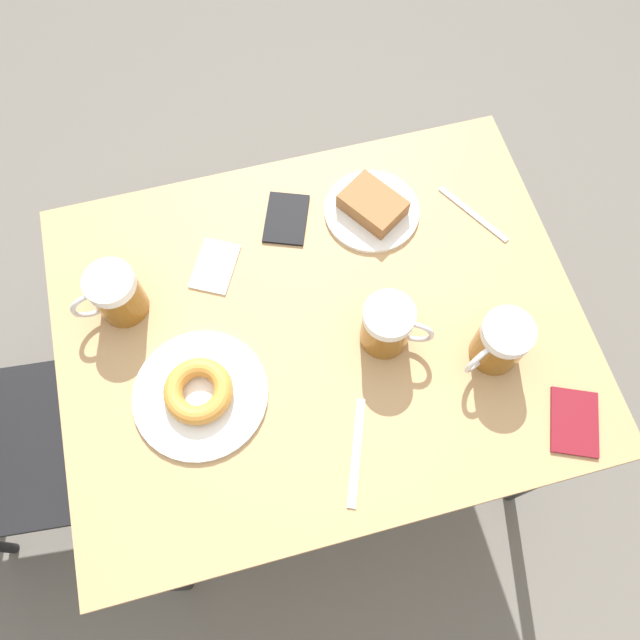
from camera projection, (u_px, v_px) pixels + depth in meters
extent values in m
plane|color=#666059|center=(320.00, 417.00, 1.95)|extent=(8.00, 8.00, 0.00)
cube|color=tan|center=(320.00, 327.00, 1.27)|extent=(0.82, 1.05, 0.03)
cylinder|color=black|center=(550.00, 475.00, 1.53)|extent=(0.04, 0.04, 0.73)
cylinder|color=black|center=(449.00, 223.00, 1.81)|extent=(0.04, 0.04, 0.73)
cylinder|color=black|center=(157.00, 583.00, 1.43)|extent=(0.04, 0.04, 0.73)
cylinder|color=black|center=(115.00, 300.00, 1.71)|extent=(0.04, 0.04, 0.73)
cube|color=black|center=(7.00, 448.00, 1.47)|extent=(0.44, 0.44, 0.02)
cylinder|color=black|center=(113.00, 521.00, 1.62)|extent=(0.03, 0.03, 0.44)
cylinder|color=black|center=(110.00, 393.00, 1.76)|extent=(0.03, 0.03, 0.44)
cylinder|color=white|center=(372.00, 211.00, 1.35)|extent=(0.21, 0.21, 0.01)
cube|color=brown|center=(373.00, 204.00, 1.33)|extent=(0.16, 0.15, 0.04)
cylinder|color=white|center=(200.00, 394.00, 1.19)|extent=(0.26, 0.26, 0.01)
torus|color=#D18938|center=(198.00, 391.00, 1.17)|extent=(0.13, 0.13, 0.04)
cylinder|color=#8C5619|center=(386.00, 328.00, 1.20)|extent=(0.10, 0.10, 0.10)
cylinder|color=white|center=(389.00, 315.00, 1.14)|extent=(0.10, 0.10, 0.02)
torus|color=silver|center=(414.00, 332.00, 1.18)|extent=(0.05, 0.07, 0.08)
cylinder|color=#8C5619|center=(499.00, 344.00, 1.18)|extent=(0.10, 0.10, 0.10)
cylinder|color=white|center=(508.00, 332.00, 1.13)|extent=(0.10, 0.10, 0.02)
torus|color=silver|center=(481.00, 358.00, 1.16)|extent=(0.04, 0.08, 0.08)
cylinder|color=#8C5619|center=(119.00, 297.00, 1.22)|extent=(0.10, 0.10, 0.10)
cylinder|color=white|center=(109.00, 283.00, 1.17)|extent=(0.10, 0.10, 0.02)
torus|color=silver|center=(91.00, 305.00, 1.20)|extent=(0.03, 0.08, 0.08)
cube|color=white|center=(215.00, 266.00, 1.30)|extent=(0.14, 0.13, 0.00)
cube|color=silver|center=(473.00, 214.00, 1.35)|extent=(0.17, 0.10, 0.00)
cube|color=silver|center=(356.00, 452.00, 1.15)|extent=(0.19, 0.09, 0.00)
cube|color=black|center=(286.00, 219.00, 1.35)|extent=(0.15, 0.13, 0.01)
cube|color=maroon|center=(574.00, 422.00, 1.17)|extent=(0.15, 0.13, 0.01)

